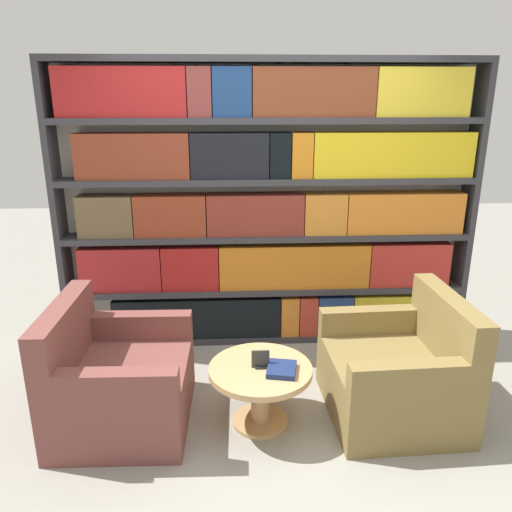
# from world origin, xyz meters

# --- Properties ---
(ground_plane) EXTENTS (14.00, 14.00, 0.00)m
(ground_plane) POSITION_xyz_m (0.00, 0.00, 0.00)
(ground_plane) COLOR gray
(bookshelf) EXTENTS (3.49, 0.30, 2.39)m
(bookshelf) POSITION_xyz_m (0.02, 1.42, 1.19)
(bookshelf) COLOR silver
(bookshelf) RESTS_ON ground_plane
(armchair_left) EXTENTS (0.86, 0.93, 0.85)m
(armchair_left) POSITION_xyz_m (-1.08, 0.24, 0.29)
(armchair_left) COLOR brown
(armchair_left) RESTS_ON ground_plane
(armchair_right) EXTENTS (0.88, 0.94, 0.85)m
(armchair_right) POSITION_xyz_m (0.81, 0.24, 0.29)
(armchair_right) COLOR olive
(armchair_right) RESTS_ON ground_plane
(coffee_table) EXTENTS (0.68, 0.68, 0.42)m
(coffee_table) POSITION_xyz_m (-0.13, 0.16, 0.30)
(coffee_table) COLOR tan
(coffee_table) RESTS_ON ground_plane
(table_sign) EXTENTS (0.12, 0.06, 0.12)m
(table_sign) POSITION_xyz_m (-0.13, 0.16, 0.47)
(table_sign) COLOR black
(table_sign) RESTS_ON coffee_table
(stray_book) EXTENTS (0.22, 0.24, 0.03)m
(stray_book) POSITION_xyz_m (0.00, 0.10, 0.44)
(stray_book) COLOR navy
(stray_book) RESTS_ON coffee_table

